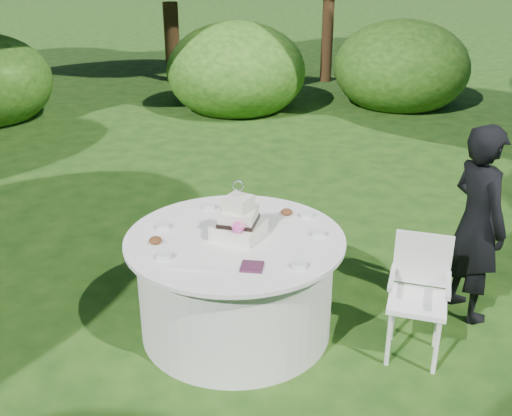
{
  "coord_description": "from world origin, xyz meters",
  "views": [
    {
      "loc": [
        0.65,
        -3.73,
        2.64
      ],
      "look_at": [
        0.15,
        0.0,
        1.0
      ],
      "focal_mm": 42.0,
      "sensor_mm": 36.0,
      "label": 1
    }
  ],
  "objects_px": {
    "napkins": "(252,267)",
    "table": "(236,284)",
    "guest": "(477,223)",
    "cake": "(239,222)",
    "chair": "(419,287)"
  },
  "relations": [
    {
      "from": "napkins",
      "to": "guest",
      "type": "xyz_separation_m",
      "value": [
        1.56,
        0.9,
        -0.02
      ]
    },
    {
      "from": "table",
      "to": "cake",
      "type": "distance_m",
      "value": 0.5
    },
    {
      "from": "guest",
      "to": "cake",
      "type": "relative_size",
      "value": 3.57
    },
    {
      "from": "napkins",
      "to": "table",
      "type": "xyz_separation_m",
      "value": [
        -0.18,
        0.43,
        -0.39
      ]
    },
    {
      "from": "guest",
      "to": "chair",
      "type": "distance_m",
      "value": 0.77
    },
    {
      "from": "table",
      "to": "cake",
      "type": "xyz_separation_m",
      "value": [
        0.03,
        0.01,
        0.5
      ]
    },
    {
      "from": "guest",
      "to": "table",
      "type": "relative_size",
      "value": 0.98
    },
    {
      "from": "napkins",
      "to": "chair",
      "type": "relative_size",
      "value": 0.16
    },
    {
      "from": "napkins",
      "to": "cake",
      "type": "distance_m",
      "value": 0.48
    },
    {
      "from": "guest",
      "to": "chair",
      "type": "xyz_separation_m",
      "value": [
        -0.46,
        -0.57,
        -0.25
      ]
    },
    {
      "from": "chair",
      "to": "table",
      "type": "bearing_deg",
      "value": 176.03
    },
    {
      "from": "napkins",
      "to": "table",
      "type": "height_order",
      "value": "napkins"
    },
    {
      "from": "napkins",
      "to": "cake",
      "type": "height_order",
      "value": "cake"
    },
    {
      "from": "napkins",
      "to": "table",
      "type": "bearing_deg",
      "value": 113.02
    },
    {
      "from": "guest",
      "to": "cake",
      "type": "height_order",
      "value": "guest"
    }
  ]
}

